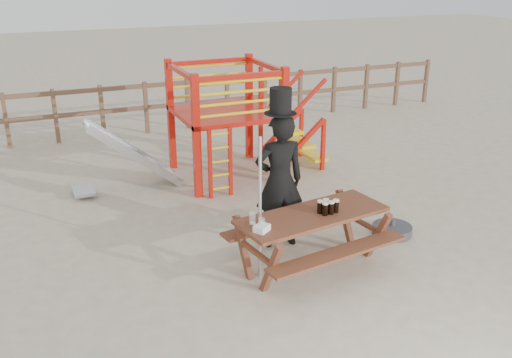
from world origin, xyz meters
The scene contains 10 objects.
ground centered at (0.00, 0.00, 0.00)m, with size 60.00×60.00×0.00m, color #C4B698.
back_fence centered at (0.00, 7.00, 0.74)m, with size 15.09×0.09×1.20m.
playground_fort centered at (0.12, 3.58, 1.07)m, with size 4.71×1.84×2.10m.
picnic_table centered at (0.02, -0.08, 0.48)m, with size 2.14×1.63×0.76m.
man_with_hat centered at (-0.10, 0.68, 1.00)m, with size 0.74×0.52×2.24m.
metal_pole centered at (-0.70, -0.04, 0.92)m, with size 0.04×0.04×1.85m, color #B2B2B7.
parasol_base centered at (1.57, 0.30, 0.07)m, with size 0.58×0.58×0.25m.
paper_bag centered at (-0.78, -0.29, 0.80)m, with size 0.18×0.14×0.08m, color white.
stout_pints centered at (0.19, -0.13, 0.85)m, with size 0.27×0.17×0.17m.
empty_glasses centered at (-0.79, -0.15, 0.83)m, with size 0.12×0.26×0.15m.
Camera 1 is at (-3.24, -5.85, 3.74)m, focal length 40.00 mm.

